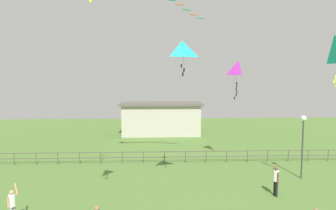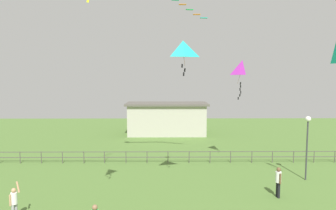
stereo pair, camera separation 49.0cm
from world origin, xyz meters
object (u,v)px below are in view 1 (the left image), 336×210
kite_1 (334,50)px  kite_4 (182,50)px  person_1 (12,203)px  kite_3 (238,70)px  lamppost (303,133)px  person_3 (276,179)px

kite_1 → kite_4: (-7.90, 0.75, 0.02)m
person_1 → kite_4: 11.22m
person_1 → kite_3: size_ratio=0.65×
lamppost → kite_3: size_ratio=1.50×
lamppost → person_3: (-2.95, -2.89, -2.12)m
kite_1 → kite_3: 7.50m
kite_1 → kite_4: 7.94m
kite_1 → person_1: bearing=-174.2°
kite_3 → kite_4: kite_4 is taller
person_1 → kite_1: bearing=5.8°
person_3 → kite_3: size_ratio=0.61×
person_3 → kite_1: bearing=-21.1°
lamppost → person_1: size_ratio=2.31×
person_3 → kite_4: size_ratio=0.94×
person_3 → kite_1: size_ratio=0.64×
kite_3 → kite_4: 7.71m
kite_4 → kite_3: bearing=51.6°
lamppost → person_1: (-16.57, -5.48, -2.20)m
lamppost → person_3: 4.64m
person_3 → kite_4: kite_4 is taller
kite_3 → kite_4: size_ratio=1.54×
person_3 → kite_1: (2.45, -0.94, 7.23)m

